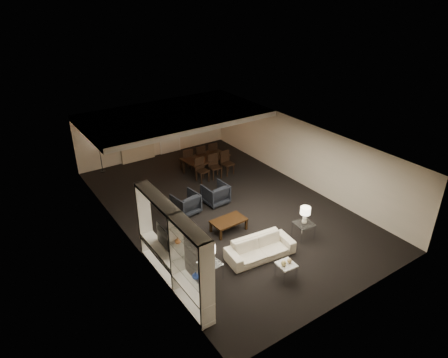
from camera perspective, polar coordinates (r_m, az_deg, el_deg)
floor at (r=14.09m, az=-0.00°, el=-3.99°), size 11.00×11.00×0.00m
ceiling at (r=12.99m, az=-0.00°, el=5.51°), size 7.00×11.00×0.02m
wall_back at (r=17.96m, az=-9.91°, el=7.04°), size 7.00×0.02×2.50m
wall_front at (r=10.10m, az=18.04°, el=-11.04°), size 7.00×0.02×2.50m
wall_left at (r=12.13m, az=-13.88°, el=-3.55°), size 0.02×11.00×2.50m
wall_right at (r=15.54m, az=10.79°, el=3.76°), size 0.02×11.00×2.50m
ceiling_soffit at (r=15.88m, az=-7.15°, el=8.97°), size 7.00×4.00×0.20m
curtains at (r=17.59m, az=-12.45°, el=6.20°), size 1.50×0.12×2.40m
door at (r=18.28m, az=-7.83°, el=6.88°), size 0.90×0.05×2.10m
painting at (r=18.73m, az=-4.05°, el=9.17°), size 0.95×0.04×0.65m
media_unit at (r=10.19m, az=-7.41°, el=-9.87°), size 0.38×3.40×2.35m
pendant_light at (r=16.16m, az=-6.11°, el=7.55°), size 0.52×0.52×0.24m
sofa at (r=11.66m, az=5.19°, el=-9.81°), size 2.07×0.99×0.58m
coffee_table at (r=12.75m, az=0.66°, el=-6.61°), size 1.12×0.68×0.39m
armchair_left at (r=13.63m, az=-5.49°, el=-3.47°), size 0.89×0.91×0.74m
armchair_right at (r=14.15m, az=-1.24°, el=-2.11°), size 0.83×0.86×0.74m
side_table_left at (r=10.89m, az=-2.01°, el=-12.98°), size 0.60×0.60×0.51m
side_table_right at (r=12.64m, az=11.26°, el=-7.21°), size 0.61×0.61×0.51m
table_lamp_left at (r=10.56m, az=-2.06°, el=-10.73°), size 0.32×0.32×0.57m
table_lamp_right at (r=12.35m, az=11.48°, el=-5.14°), size 0.34×0.34×0.57m
marble_table at (r=11.06m, az=8.82°, el=-12.83°), size 0.49×0.49×0.46m
gold_gourd_a at (r=10.81m, az=8.53°, el=-11.80°), size 0.15×0.15×0.15m
gold_gourd_b at (r=10.93m, az=9.32°, el=-11.45°), size 0.13×0.13×0.13m
television at (r=10.74m, az=-8.78°, el=-8.66°), size 1.04×0.14×0.60m
vase_blue at (r=9.39m, az=-4.07°, el=-13.56°), size 0.18×0.18×0.19m
vase_amber at (r=9.66m, az=-6.60°, el=-8.73°), size 0.15×0.15×0.16m
floor_speaker at (r=12.76m, az=-7.93°, el=-5.21°), size 0.14×0.14×1.01m
dining_table at (r=16.47m, az=-2.48°, el=2.08°), size 1.97×1.25×0.66m
chair_nl at (r=15.62m, az=-3.11°, el=1.25°), size 0.49×0.49×0.97m
chair_nm at (r=15.90m, az=-1.26°, el=1.78°), size 0.50×0.50×0.97m
chair_nr at (r=16.20m, az=0.53°, el=2.28°), size 0.49×0.49×0.97m
chair_fl at (r=16.65m, az=-5.43°, el=2.86°), size 0.48×0.48×0.97m
chair_fm at (r=16.91m, az=-3.65°, el=3.33°), size 0.45×0.45×0.97m
chair_fr at (r=17.19m, az=-1.92°, el=3.78°), size 0.46×0.46×0.97m
floor_lamp at (r=17.05m, az=-17.27°, el=3.47°), size 0.26×0.26×1.60m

